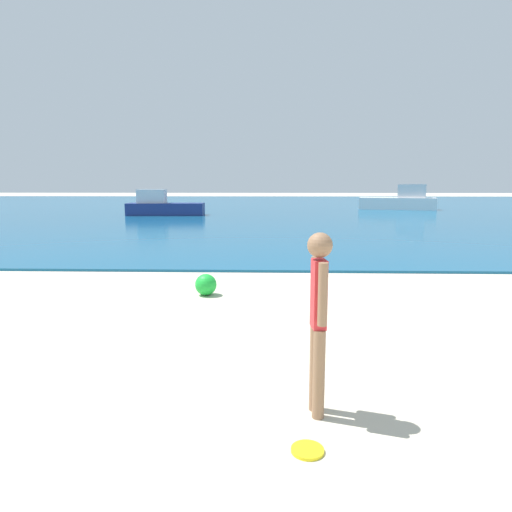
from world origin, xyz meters
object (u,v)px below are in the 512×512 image
at_px(frisbee, 307,450).
at_px(boat_near, 163,206).
at_px(boat_far, 400,201).
at_px(beach_ball, 206,285).
at_px(person_standing, 318,313).

distance_m(frisbee, boat_near, 25.12).
distance_m(boat_near, boat_far, 17.60).
height_order(boat_near, boat_far, boat_far).
relative_size(frisbee, beach_ball, 0.64).
height_order(frisbee, boat_near, boat_near).
relative_size(person_standing, beach_ball, 4.10).
bearing_deg(beach_ball, boat_near, 105.47).
relative_size(person_standing, boat_far, 0.27).
bearing_deg(boat_near, boat_far, 20.50).
xyz_separation_m(frisbee, boat_far, (9.42, 30.96, 0.69)).
xyz_separation_m(boat_far, beach_ball, (-10.83, -26.30, -0.51)).
relative_size(boat_near, beach_ball, 12.21).
relative_size(boat_near, boat_far, 0.81).
xyz_separation_m(boat_near, boat_far, (16.23, 6.79, 0.10)).
bearing_deg(boat_far, person_standing, 88.63).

